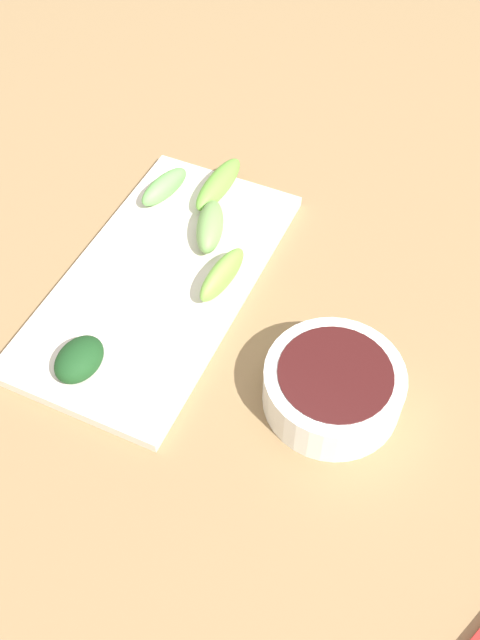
% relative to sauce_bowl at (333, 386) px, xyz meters
% --- Properties ---
extents(tabletop, '(2.10, 2.10, 0.02)m').
position_rel_sauce_bowl_xyz_m(tabletop, '(0.12, -0.04, -0.03)').
color(tabletop, olive).
rests_on(tabletop, ground).
extents(sauce_bowl, '(0.13, 0.13, 0.05)m').
position_rel_sauce_bowl_xyz_m(sauce_bowl, '(0.00, 0.00, 0.00)').
color(sauce_bowl, white).
rests_on(sauce_bowl, tabletop).
extents(serving_plate, '(0.18, 0.35, 0.01)m').
position_rel_sauce_bowl_xyz_m(serving_plate, '(0.21, -0.06, -0.02)').
color(serving_plate, silver).
rests_on(serving_plate, tabletop).
extents(broccoli_stalk_0, '(0.04, 0.07, 0.03)m').
position_rel_sauce_bowl_xyz_m(broccoli_stalk_0, '(0.26, -0.17, -0.00)').
color(broccoli_stalk_0, '#6AB558').
rests_on(broccoli_stalk_0, serving_plate).
extents(broccoli_stalk_1, '(0.03, 0.09, 0.03)m').
position_rel_sauce_bowl_xyz_m(broccoli_stalk_1, '(0.21, -0.20, 0.00)').
color(broccoli_stalk_1, '#6BAF3E').
rests_on(broccoli_stalk_1, serving_plate).
extents(broccoli_leafy_2, '(0.04, 0.06, 0.03)m').
position_rel_sauce_bowl_xyz_m(broccoli_leafy_2, '(0.22, 0.07, 0.00)').
color(broccoli_leafy_2, '#19441D').
rests_on(broccoli_leafy_2, serving_plate).
extents(broccoli_stalk_3, '(0.03, 0.08, 0.03)m').
position_rel_sauce_bowl_xyz_m(broccoli_stalk_3, '(0.15, -0.08, 0.00)').
color(broccoli_stalk_3, '#78B743').
rests_on(broccoli_stalk_3, serving_plate).
extents(broccoli_stalk_4, '(0.05, 0.08, 0.03)m').
position_rel_sauce_bowl_xyz_m(broccoli_stalk_4, '(0.19, -0.13, 0.00)').
color(broccoli_stalk_4, '#73A454').
rests_on(broccoli_stalk_4, serving_plate).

